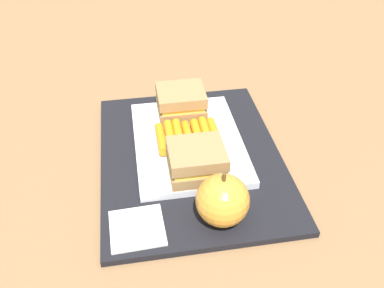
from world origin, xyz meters
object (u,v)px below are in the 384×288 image
(sandwich_half_left, at_px, (181,101))
(sandwich_half_right, at_px, (197,160))
(paper_napkin, at_px, (137,228))
(food_tray, at_px, (188,142))
(apple, at_px, (223,200))
(carrot_sticks_bundle, at_px, (188,136))

(sandwich_half_left, height_order, sandwich_half_right, same)
(sandwich_half_right, height_order, paper_napkin, sandwich_half_right)
(food_tray, distance_m, sandwich_half_left, 0.08)
(sandwich_half_left, relative_size, apple, 0.98)
(carrot_sticks_bundle, distance_m, paper_napkin, 0.19)
(food_tray, height_order, carrot_sticks_bundle, carrot_sticks_bundle)
(sandwich_half_left, distance_m, carrot_sticks_bundle, 0.08)
(sandwich_half_right, relative_size, paper_napkin, 1.14)
(sandwich_half_right, height_order, apple, apple)
(sandwich_half_left, bearing_deg, carrot_sticks_bundle, 0.07)
(food_tray, xyz_separation_m, paper_napkin, (0.16, -0.09, -0.00))
(sandwich_half_left, relative_size, carrot_sticks_bundle, 0.79)
(food_tray, relative_size, carrot_sticks_bundle, 2.28)
(sandwich_half_left, xyz_separation_m, sandwich_half_right, (0.16, 0.00, 0.00))
(sandwich_half_right, xyz_separation_m, paper_napkin, (0.08, -0.09, -0.03))
(food_tray, xyz_separation_m, carrot_sticks_bundle, (0.00, 0.00, 0.01))
(food_tray, xyz_separation_m, apple, (0.16, 0.02, 0.03))
(food_tray, distance_m, apple, 0.16)
(food_tray, xyz_separation_m, sandwich_half_right, (0.08, 0.00, 0.03))
(food_tray, bearing_deg, sandwich_half_left, 180.00)
(carrot_sticks_bundle, bearing_deg, apple, 6.82)
(carrot_sticks_bundle, relative_size, apple, 1.24)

